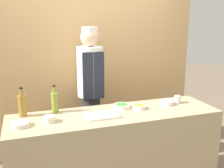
% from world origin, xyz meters
% --- Properties ---
extents(cabinet_wall, '(2.99, 0.18, 2.40)m').
position_xyz_m(cabinet_wall, '(0.00, 1.08, 1.20)').
color(cabinet_wall, tan).
rests_on(cabinet_wall, ground_plane).
extents(counter, '(2.17, 0.62, 0.89)m').
position_xyz_m(counter, '(0.00, 0.00, 0.45)').
color(counter, tan).
rests_on(counter, ground_plane).
extents(sauce_bowl_brown, '(0.11, 0.11, 0.06)m').
position_xyz_m(sauce_bowl_brown, '(-0.67, -0.03, 0.93)').
color(sauce_bowl_brown, white).
rests_on(sauce_bowl_brown, counter).
extents(sauce_bowl_yellow, '(0.14, 0.14, 0.04)m').
position_xyz_m(sauce_bowl_yellow, '(0.28, 0.05, 0.92)').
color(sauce_bowl_yellow, white).
rests_on(sauce_bowl_yellow, counter).
extents(sauce_bowl_white, '(0.17, 0.17, 0.04)m').
position_xyz_m(sauce_bowl_white, '(-0.94, -0.05, 0.92)').
color(sauce_bowl_white, white).
rests_on(sauce_bowl_white, counter).
extents(sauce_bowl_purple, '(0.15, 0.15, 0.05)m').
position_xyz_m(sauce_bowl_purple, '(0.64, 0.07, 0.92)').
color(sauce_bowl_purple, white).
rests_on(sauce_bowl_purple, counter).
extents(sauce_bowl_green, '(0.17, 0.17, 0.04)m').
position_xyz_m(sauce_bowl_green, '(0.11, 0.13, 0.92)').
color(sauce_bowl_green, white).
rests_on(sauce_bowl_green, counter).
extents(cutting_board, '(0.32, 0.21, 0.02)m').
position_xyz_m(cutting_board, '(-0.16, -0.05, 0.90)').
color(cutting_board, white).
rests_on(cutting_board, counter).
extents(bottle_vinegar, '(0.08, 0.08, 0.30)m').
position_xyz_m(bottle_vinegar, '(-0.91, 0.21, 1.01)').
color(bottle_vinegar, olive).
rests_on(bottle_vinegar, counter).
extents(bottle_oil, '(0.07, 0.07, 0.29)m').
position_xyz_m(bottle_oil, '(-0.59, 0.23, 1.01)').
color(bottle_oil, olive).
rests_on(bottle_oil, counter).
extents(cup_cream, '(0.07, 0.07, 0.09)m').
position_xyz_m(cup_cream, '(0.79, 0.09, 0.94)').
color(cup_cream, silver).
rests_on(cup_cream, counter).
extents(chef_center, '(0.32, 0.32, 1.75)m').
position_xyz_m(chef_center, '(-0.09, 0.68, 0.97)').
color(chef_center, '#28282D').
rests_on(chef_center, ground_plane).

